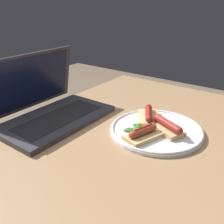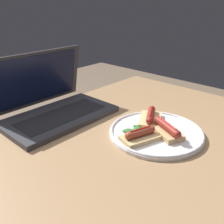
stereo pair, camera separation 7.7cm
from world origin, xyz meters
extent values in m
cube|color=#93704C|center=(0.00, 0.00, 0.74)|extent=(1.25, 0.72, 0.04)
cylinder|color=#93704C|center=(0.55, 0.28, 0.36)|extent=(0.05, 0.05, 0.72)
cube|color=#2D2D33|center=(0.03, 0.23, 0.76)|extent=(0.38, 0.21, 0.02)
cube|color=black|center=(0.03, 0.22, 0.77)|extent=(0.31, 0.12, 0.00)
cube|color=#2D2D33|center=(0.03, 0.36, 0.87)|extent=(0.38, 0.04, 0.20)
cube|color=#0C1433|center=(0.03, 0.35, 0.87)|extent=(0.34, 0.03, 0.17)
cylinder|color=silver|center=(0.16, -0.07, 0.76)|extent=(0.29, 0.29, 0.01)
torus|color=silver|center=(0.16, -0.07, 0.77)|extent=(0.28, 0.28, 0.01)
cube|color=tan|center=(0.20, -0.02, 0.77)|extent=(0.13, 0.12, 0.01)
cylinder|color=maroon|center=(0.20, -0.02, 0.79)|extent=(0.09, 0.07, 0.02)
sphere|color=maroon|center=(0.24, 0.00, 0.79)|extent=(0.02, 0.02, 0.02)
sphere|color=maroon|center=(0.16, -0.05, 0.79)|extent=(0.02, 0.02, 0.02)
cylinder|color=red|center=(0.20, -0.02, 0.80)|extent=(0.07, 0.04, 0.01)
cube|color=tan|center=(0.16, -0.11, 0.77)|extent=(0.10, 0.12, 0.02)
cylinder|color=maroon|center=(0.16, -0.11, 0.79)|extent=(0.06, 0.10, 0.02)
sphere|color=maroon|center=(0.14, -0.15, 0.79)|extent=(0.02, 0.02, 0.02)
sphere|color=maroon|center=(0.18, -0.06, 0.79)|extent=(0.02, 0.02, 0.02)
cylinder|color=red|center=(0.16, -0.11, 0.80)|extent=(0.04, 0.08, 0.01)
cube|color=tan|center=(0.08, -0.07, 0.77)|extent=(0.12, 0.09, 0.01)
cylinder|color=#9E3D28|center=(0.08, -0.07, 0.79)|extent=(0.08, 0.05, 0.02)
sphere|color=#9E3D28|center=(0.05, -0.06, 0.79)|extent=(0.02, 0.02, 0.02)
sphere|color=#9E3D28|center=(0.12, -0.08, 0.79)|extent=(0.02, 0.02, 0.02)
cylinder|color=red|center=(0.08, -0.07, 0.80)|extent=(0.07, 0.03, 0.00)
ellipsoid|color=#387A33|center=(0.11, -0.03, 0.77)|extent=(0.03, 0.02, 0.01)
ellipsoid|color=#709E4C|center=(0.12, -0.04, 0.77)|extent=(0.03, 0.03, 0.01)
ellipsoid|color=#2D662D|center=(0.10, -0.01, 0.77)|extent=(0.03, 0.03, 0.01)
ellipsoid|color=#2D662D|center=(0.14, -0.01, 0.77)|extent=(0.02, 0.02, 0.01)
ellipsoid|color=#387A33|center=(0.13, -0.02, 0.77)|extent=(0.03, 0.02, 0.01)
ellipsoid|color=#387A33|center=(0.15, -0.02, 0.77)|extent=(0.03, 0.02, 0.01)
ellipsoid|color=#2D662D|center=(0.10, -0.01, 0.77)|extent=(0.03, 0.03, 0.01)
camera|label=1|loc=(-0.47, -0.37, 1.13)|focal=40.00mm
camera|label=2|loc=(-0.43, -0.43, 1.13)|focal=40.00mm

